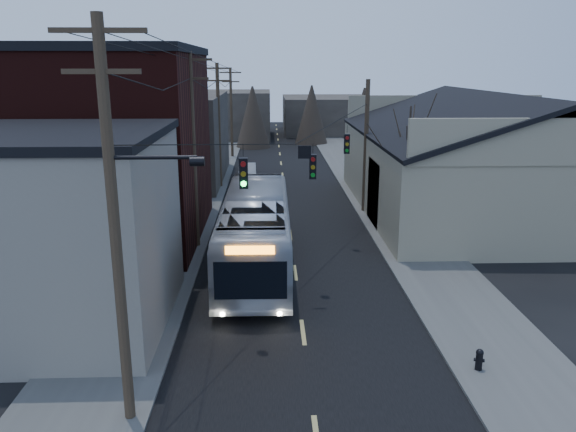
% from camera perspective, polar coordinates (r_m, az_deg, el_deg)
% --- Properties ---
extents(road_surface, '(9.00, 110.00, 0.02)m').
position_cam_1_polar(road_surface, '(41.51, -0.29, 2.11)').
color(road_surface, black).
rests_on(road_surface, ground).
extents(sidewalk_left, '(4.00, 110.00, 0.12)m').
position_cam_1_polar(sidewalk_left, '(41.83, -9.23, 2.08)').
color(sidewalk_left, '#474744').
rests_on(sidewalk_left, ground).
extents(sidewalk_right, '(4.00, 110.00, 0.12)m').
position_cam_1_polar(sidewalk_right, '(42.19, 8.58, 2.22)').
color(sidewalk_right, '#474744').
rests_on(sidewalk_right, ground).
extents(building_clapboard, '(8.00, 8.00, 7.00)m').
position_cam_1_polar(building_clapboard, '(21.75, -22.98, -1.72)').
color(building_clapboard, slate).
rests_on(building_clapboard, ground).
extents(building_brick, '(10.00, 12.00, 10.00)m').
position_cam_1_polar(building_brick, '(31.98, -18.08, 6.56)').
color(building_brick, black).
rests_on(building_brick, ground).
extents(building_left_far, '(9.00, 14.00, 7.00)m').
position_cam_1_polar(building_left_far, '(47.53, -12.14, 7.71)').
color(building_left_far, '#312B27').
rests_on(building_left_far, ground).
extents(warehouse, '(16.16, 20.60, 7.73)m').
position_cam_1_polar(warehouse, '(38.73, 19.60, 4.35)').
color(warehouse, gray).
rests_on(warehouse, ground).
extents(building_far_left, '(10.00, 12.00, 6.00)m').
position_cam_1_polar(building_far_left, '(75.85, -5.68, 10.24)').
color(building_far_left, '#312B27').
rests_on(building_far_left, ground).
extents(building_far_right, '(12.00, 14.00, 5.00)m').
position_cam_1_polar(building_far_right, '(81.13, 3.90, 10.23)').
color(building_far_right, '#312B27').
rests_on(building_far_right, ground).
extents(bare_tree, '(0.40, 0.40, 7.20)m').
position_cam_1_polar(bare_tree, '(31.90, 12.03, 4.40)').
color(bare_tree, black).
rests_on(bare_tree, ground).
extents(utility_lines, '(11.24, 45.28, 10.50)m').
position_cam_1_polar(utility_lines, '(34.91, -5.17, 7.82)').
color(utility_lines, '#382B1E').
rests_on(utility_lines, ground).
extents(bus, '(3.15, 13.02, 3.62)m').
position_cam_1_polar(bus, '(26.37, -3.29, -1.52)').
color(bus, '#AEB2BA').
rests_on(bus, ground).
extents(parked_car, '(1.58, 4.13, 1.34)m').
position_cam_1_polar(parked_car, '(47.35, -4.14, 4.51)').
color(parked_car, '#9A9DA1').
rests_on(parked_car, ground).
extents(fire_hydrant, '(0.34, 0.24, 0.70)m').
position_cam_1_polar(fire_hydrant, '(19.00, 18.86, -13.55)').
color(fire_hydrant, black).
rests_on(fire_hydrant, sidewalk_right).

